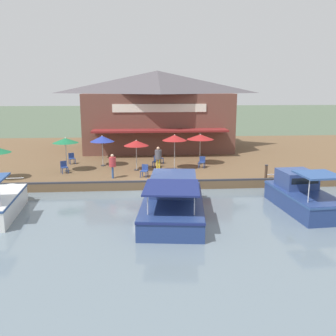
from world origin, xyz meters
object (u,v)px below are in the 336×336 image
(patio_umbrella_mid_patio_right, at_px, (65,141))
(cafe_chair_back_row_seat, at_px, (64,166))
(cafe_chair_mid_patio, at_px, (202,161))
(cafe_chair_far_corner_seat, at_px, (72,158))
(patio_umbrella_near_quay_edge, at_px, (175,138))
(waterfront_restaurant, at_px, (157,109))
(patio_umbrella_back_row, at_px, (200,137))
(mooring_post, at_px, (266,172))
(motorboat_distant_upstream, at_px, (1,202))
(cafe_chair_beside_entrance, at_px, (144,170))
(patio_umbrella_far_corner, at_px, (102,139))
(person_mid_patio, at_px, (158,156))
(person_near_entrance, at_px, (112,163))
(patio_umbrella_mid_patio_left, at_px, (136,143))
(motorboat_far_downstream, at_px, (173,198))
(cafe_chair_under_first_umbrella, at_px, (159,158))
(motorboat_nearest_quay, at_px, (298,194))
(tree_upstream_bank, at_px, (121,104))

(patio_umbrella_mid_patio_right, height_order, cafe_chair_back_row_seat, patio_umbrella_mid_patio_right)
(cafe_chair_mid_patio, relative_size, cafe_chair_far_corner_seat, 1.00)
(patio_umbrella_near_quay_edge, height_order, cafe_chair_far_corner_seat, patio_umbrella_near_quay_edge)
(patio_umbrella_near_quay_edge, bearing_deg, waterfront_restaurant, -175.48)
(patio_umbrella_back_row, relative_size, mooring_post, 2.50)
(patio_umbrella_mid_patio_right, distance_m, motorboat_distant_upstream, 8.03)
(patio_umbrella_mid_patio_right, distance_m, patio_umbrella_back_row, 10.11)
(cafe_chair_far_corner_seat, distance_m, cafe_chair_beside_entrance, 7.45)
(patio_umbrella_back_row, xyz_separation_m, patio_umbrella_far_corner, (0.11, -7.53, -0.06))
(patio_umbrella_mid_patio_right, bearing_deg, person_mid_patio, 87.92)
(patio_umbrella_mid_patio_right, height_order, mooring_post, patio_umbrella_mid_patio_right)
(cafe_chair_back_row_seat, height_order, person_mid_patio, person_mid_patio)
(cafe_chair_beside_entrance, relative_size, person_near_entrance, 0.52)
(waterfront_restaurant, relative_size, patio_umbrella_mid_patio_right, 5.83)
(cafe_chair_beside_entrance, bearing_deg, patio_umbrella_mid_patio_left, -165.36)
(patio_umbrella_mid_patio_left, bearing_deg, patio_umbrella_back_row, 110.73)
(motorboat_far_downstream, bearing_deg, person_near_entrance, -147.39)
(waterfront_restaurant, xyz_separation_m, cafe_chair_beside_entrance, (12.16, -1.46, -3.32))
(cafe_chair_under_first_umbrella, distance_m, person_near_entrance, 5.72)
(motorboat_distant_upstream, relative_size, motorboat_nearest_quay, 0.93)
(cafe_chair_mid_patio, xyz_separation_m, tree_upstream_bank, (-13.56, -6.60, 3.65))
(mooring_post, xyz_separation_m, tree_upstream_bank, (-17.35, -10.24, 3.64))
(patio_umbrella_mid_patio_left, relative_size, mooring_post, 2.35)
(cafe_chair_mid_patio, distance_m, motorboat_distant_upstream, 14.30)
(patio_umbrella_near_quay_edge, distance_m, motorboat_distant_upstream, 12.59)
(person_near_entrance, bearing_deg, patio_umbrella_far_corner, -165.69)
(cafe_chair_mid_patio, distance_m, mooring_post, 5.25)
(waterfront_restaurant, bearing_deg, mooring_post, 26.14)
(patio_umbrella_back_row, xyz_separation_m, patio_umbrella_mid_patio_left, (1.87, -4.94, -0.15))
(patio_umbrella_far_corner, xyz_separation_m, motorboat_distant_upstream, (9.13, -4.42, -2.02))
(person_mid_patio, relative_size, tree_upstream_bank, 0.26)
(patio_umbrella_far_corner, bearing_deg, mooring_post, 65.76)
(patio_umbrella_back_row, bearing_deg, waterfront_restaurant, -160.27)
(cafe_chair_far_corner_seat, distance_m, motorboat_nearest_quay, 17.38)
(patio_umbrella_back_row, distance_m, cafe_chair_far_corner_seat, 10.24)
(cafe_chair_beside_entrance, relative_size, tree_upstream_bank, 0.13)
(patio_umbrella_mid_patio_right, distance_m, mooring_post, 14.06)
(patio_umbrella_mid_patio_right, bearing_deg, cafe_chair_back_row_seat, -6.60)
(cafe_chair_beside_entrance, xyz_separation_m, person_near_entrance, (0.15, -2.11, 0.53))
(cafe_chair_far_corner_seat, bearing_deg, patio_umbrella_back_row, 85.09)
(patio_umbrella_far_corner, relative_size, person_mid_patio, 1.36)
(mooring_post, bearing_deg, person_near_entrance, -95.62)
(patio_umbrella_back_row, distance_m, patio_umbrella_mid_patio_left, 5.29)
(patio_umbrella_back_row, bearing_deg, cafe_chair_far_corner_seat, -94.91)
(patio_umbrella_back_row, distance_m, cafe_chair_under_first_umbrella, 3.61)
(waterfront_restaurant, xyz_separation_m, person_mid_patio, (10.19, -0.44, -2.71))
(person_mid_patio, bearing_deg, motorboat_far_downstream, 3.16)
(waterfront_restaurant, bearing_deg, patio_umbrella_far_corner, -29.01)
(mooring_post, bearing_deg, waterfront_restaurant, -153.86)
(patio_umbrella_back_row, xyz_separation_m, cafe_chair_under_first_umbrella, (-0.47, -3.16, -1.67))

